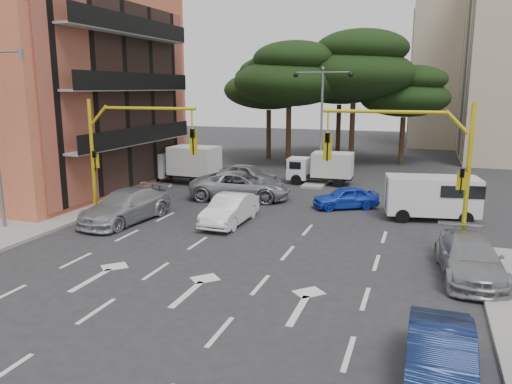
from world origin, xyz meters
TOP-DOWN VIEW (x-y plane):
  - ground at (0.00, 0.00)m, footprint 120.00×120.00m
  - median_strip at (0.00, 16.00)m, footprint 1.40×6.00m
  - apartment_orange at (-17.95, 8.00)m, footprint 15.19×16.15m
  - apartment_beige_far at (12.95, 44.00)m, footprint 16.20×12.15m
  - pine_left_near at (-3.94, 21.96)m, footprint 9.15×9.15m
  - pine_center at (1.06, 23.96)m, footprint 9.98×9.98m
  - pine_left_far at (-6.94, 25.96)m, footprint 8.32×8.32m
  - pine_right at (5.06, 25.96)m, footprint 7.49×7.49m
  - pine_back at (-0.94, 28.96)m, footprint 9.15×9.15m
  - signal_mast_right at (6.80, 1.99)m, footprint 5.79×0.37m
  - signal_mast_left at (-6.80, 1.99)m, footprint 5.79×0.37m
  - street_lamp_center at (0.00, 16.00)m, footprint 4.16×0.36m
  - car_white_hatch at (-1.84, 3.37)m, footprint 1.60×4.38m
  - car_blue_compact at (2.99, 8.39)m, footprint 3.84×3.02m
  - car_silver_wagon at (-6.89, 2.06)m, footprint 2.85×5.67m
  - car_silver_cross_a at (-3.27, 8.63)m, footprint 6.28×3.66m
  - car_silver_cross_b at (-4.37, 13.00)m, footprint 4.45×2.51m
  - car_navy_parked at (7.60, -7.79)m, footprint 1.45×4.13m
  - car_silver_parked at (8.70, -0.43)m, footprint 2.43×5.06m
  - van_white at (7.43, 7.44)m, footprint 4.72×2.73m
  - box_truck_a at (-8.96, 12.27)m, footprint 5.37×2.51m
  - box_truck_b at (0.25, 14.93)m, footprint 4.55×2.05m

SIDE VIEW (x-z plane):
  - ground at x=0.00m, z-range 0.00..0.00m
  - median_strip at x=0.00m, z-range 0.00..0.15m
  - car_blue_compact at x=2.99m, z-range 0.00..1.23m
  - car_navy_parked at x=7.60m, z-range 0.00..1.36m
  - car_silver_parked at x=8.70m, z-range 0.00..1.42m
  - car_silver_cross_b at x=-4.37m, z-range 0.00..1.43m
  - car_white_hatch at x=-1.84m, z-range 0.00..1.43m
  - car_silver_wagon at x=-6.89m, z-range 0.00..1.58m
  - car_silver_cross_a at x=-3.27m, z-range 0.00..1.64m
  - box_truck_b at x=0.25m, z-range 0.00..2.21m
  - van_white at x=7.43m, z-range 0.00..2.22m
  - box_truck_a at x=-8.96m, z-range 0.00..2.59m
  - signal_mast_right at x=6.80m, z-range 0.88..6.88m
  - signal_mast_left at x=-6.80m, z-range 0.88..6.88m
  - street_lamp_center at x=0.00m, z-range 1.54..9.31m
  - pine_right at x=5.06m, z-range 2.03..10.40m
  - apartment_orange at x=-17.95m, z-range 0.00..13.70m
  - pine_left_far at x=-6.94m, z-range 2.26..11.56m
  - pine_left_near at x=-3.94m, z-range 2.49..12.72m
  - pine_back at x=-0.94m, z-range 2.49..12.72m
  - pine_center at x=1.06m, z-range 2.72..13.88m
  - apartment_beige_far at x=12.95m, z-range 0.00..16.70m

